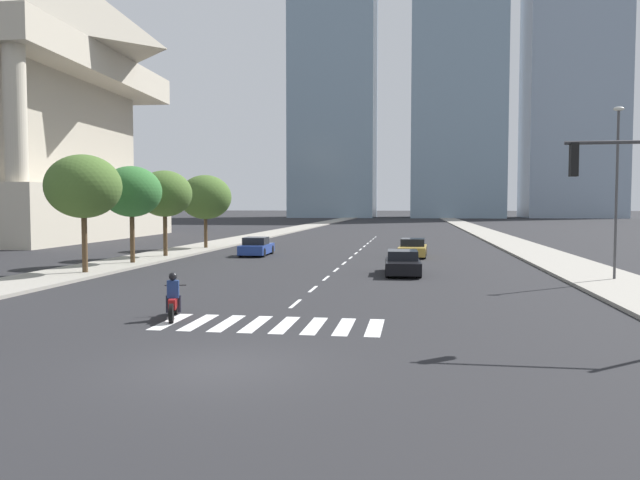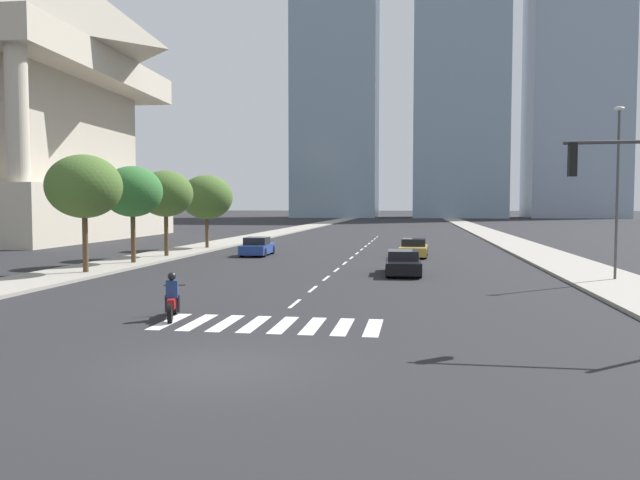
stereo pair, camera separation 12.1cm
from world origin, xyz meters
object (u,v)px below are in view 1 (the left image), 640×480
(motorcycle_trailing, at_px, (173,300))
(street_tree_nearest, at_px, (83,187))
(street_tree_second, at_px, (132,192))
(street_lamp_east, at_px, (617,180))
(sedan_gold_1, at_px, (413,248))
(sedan_blue_0, at_px, (256,247))
(street_tree_third, at_px, (165,194))
(street_tree_fourth, at_px, (205,197))
(sedan_black_2, at_px, (403,263))

(motorcycle_trailing, distance_m, street_tree_nearest, 14.90)
(motorcycle_trailing, relative_size, street_tree_nearest, 0.35)
(motorcycle_trailing, bearing_deg, street_tree_second, 12.56)
(street_lamp_east, distance_m, street_tree_second, 26.45)
(sedan_gold_1, relative_size, street_tree_nearest, 0.78)
(street_tree_second, bearing_deg, sedan_blue_0, 54.50)
(motorcycle_trailing, xyz_separation_m, sedan_blue_0, (-3.60, 24.36, 0.02))
(street_tree_third, bearing_deg, street_tree_nearest, -90.00)
(motorcycle_trailing, bearing_deg, street_tree_fourth, 0.53)
(sedan_gold_1, distance_m, sedan_black_2, 11.05)
(street_tree_fourth, bearing_deg, sedan_blue_0, -43.59)
(street_tree_fourth, bearing_deg, motorcycle_trailing, -72.75)
(street_lamp_east, xyz_separation_m, street_tree_nearest, (-26.08, -1.04, -0.20))
(street_tree_second, bearing_deg, street_tree_nearest, -90.00)
(motorcycle_trailing, bearing_deg, street_tree_nearest, 23.26)
(street_tree_third, bearing_deg, sedan_gold_1, 11.71)
(motorcycle_trailing, distance_m, street_tree_fourth, 31.34)
(sedan_gold_1, height_order, sedan_black_2, sedan_gold_1)
(sedan_blue_0, xyz_separation_m, street_tree_nearest, (-5.63, -13.35, 3.94))
(sedan_black_2, bearing_deg, street_tree_third, -117.48)
(street_tree_second, relative_size, street_tree_fourth, 0.98)
(street_lamp_east, distance_m, street_tree_nearest, 26.10)
(street_lamp_east, relative_size, street_tree_second, 1.38)
(sedan_black_2, xyz_separation_m, street_tree_second, (-16.19, 2.60, 3.83))
(sedan_blue_0, relative_size, street_tree_fourth, 0.73)
(street_tree_nearest, xyz_separation_m, street_tree_third, (-0.00, 10.43, -0.18))
(sedan_gold_1, relative_size, street_tree_fourth, 0.80)
(street_tree_third, bearing_deg, motorcycle_trailing, -66.71)
(street_tree_nearest, relative_size, street_tree_fourth, 1.02)
(sedan_gold_1, relative_size, street_tree_third, 0.81)
(street_lamp_east, bearing_deg, street_tree_third, 160.19)
(sedan_blue_0, distance_m, street_tree_second, 10.42)
(street_lamp_east, bearing_deg, motorcycle_trailing, -144.44)
(street_tree_third, bearing_deg, street_lamp_east, -19.81)
(sedan_gold_1, xyz_separation_m, street_tree_second, (-16.70, -8.44, 3.82))
(street_tree_second, height_order, street_tree_third, street_tree_third)
(sedan_blue_0, height_order, sedan_gold_1, sedan_blue_0)
(street_tree_nearest, bearing_deg, sedan_black_2, 9.99)
(street_lamp_east, bearing_deg, sedan_gold_1, 126.12)
(street_tree_nearest, bearing_deg, street_tree_fourth, 90.00)
(sedan_black_2, height_order, street_tree_third, street_tree_third)
(sedan_black_2, bearing_deg, street_lamp_east, 77.22)
(sedan_blue_0, distance_m, street_tree_fourth, 8.59)
(sedan_blue_0, bearing_deg, street_tree_third, 115.59)
(street_tree_third, bearing_deg, sedan_black_2, -25.09)
(street_tree_fourth, bearing_deg, street_tree_second, -90.00)
(sedan_blue_0, height_order, street_tree_fourth, street_tree_fourth)
(street_lamp_east, height_order, street_tree_second, street_lamp_east)
(street_tree_nearest, bearing_deg, street_tree_second, 90.00)
(sedan_black_2, bearing_deg, street_tree_nearest, -82.40)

